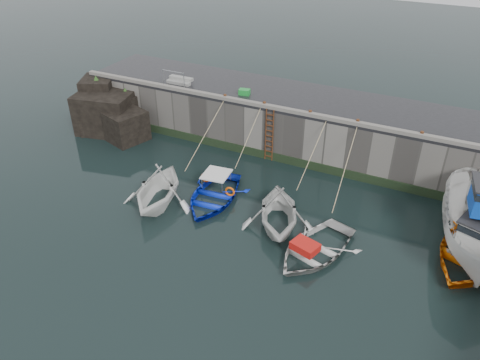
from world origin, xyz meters
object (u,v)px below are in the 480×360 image
at_px(boat_far_white, 477,228).
at_px(bollard_a, 225,97).
at_px(boat_near_navy, 314,252).
at_px(boat_far_orange, 478,248).
at_px(boat_near_blue, 213,199).
at_px(bollard_e, 422,134).
at_px(boat_near_white, 159,202).
at_px(bollard_c, 310,113).
at_px(bollard_d, 358,122).
at_px(fish_crate, 244,92).
at_px(boat_near_blacktrim, 278,225).
at_px(ladder, 269,136).
at_px(bollard_b, 264,104).

bearing_deg(boat_far_white, bollard_a, 156.90).
height_order(boat_near_navy, boat_far_orange, boat_far_orange).
height_order(boat_near_blue, bollard_e, bollard_e).
height_order(boat_near_navy, bollard_e, bollard_e).
xyz_separation_m(boat_near_white, boat_far_orange, (14.74, 2.71, 0.42)).
bearing_deg(bollard_c, bollard_e, 0.00).
bearing_deg(boat_far_white, bollard_e, 122.07).
bearing_deg(bollard_d, boat_near_navy, -87.64).
height_order(boat_far_white, bollard_c, boat_far_white).
height_order(fish_crate, bollard_c, fish_crate).
distance_m(boat_near_blue, boat_far_white, 12.30).
relative_size(bollard_c, bollard_e, 1.00).
relative_size(boat_near_navy, boat_far_orange, 0.61).
bearing_deg(bollard_c, boat_near_blacktrim, -83.37).
bearing_deg(boat_near_blue, ladder, 73.60).
bearing_deg(bollard_e, boat_near_blue, -148.85).
bearing_deg(boat_far_white, boat_far_orange, -58.85).
bearing_deg(boat_far_orange, bollard_e, 148.32).
distance_m(ladder, fish_crate, 3.21).
bearing_deg(bollard_d, bollard_b, 180.00).
relative_size(boat_near_blacktrim, bollard_b, 15.51).
bearing_deg(ladder, boat_near_blue, -100.28).
xyz_separation_m(boat_far_white, bollard_e, (-3.22, 3.81, 2.10)).
bearing_deg(bollard_e, boat_far_orange, -49.91).
xyz_separation_m(boat_far_white, bollard_a, (-14.22, 3.81, 2.10)).
bearing_deg(boat_far_orange, boat_far_white, 147.47).
relative_size(boat_near_blue, bollard_d, 16.48).
height_order(boat_near_blacktrim, boat_far_white, boat_far_white).
distance_m(boat_far_orange, bollard_d, 8.37).
distance_m(bollard_d, bollard_e, 3.20).
distance_m(boat_near_blue, bollard_e, 10.93).
distance_m(fish_crate, bollard_a, 1.33).
bearing_deg(boat_near_white, bollard_c, 37.83).
height_order(boat_near_navy, fish_crate, fish_crate).
xyz_separation_m(ladder, bollard_e, (8.00, 0.34, 1.71)).
relative_size(boat_near_white, boat_far_white, 0.58).
distance_m(fish_crate, bollard_e, 10.34).
bearing_deg(boat_far_orange, ladder, 179.90).
xyz_separation_m(ladder, bollard_c, (2.20, 0.34, 1.71)).
distance_m(boat_far_white, bollard_c, 10.01).
distance_m(boat_near_blacktrim, boat_far_orange, 8.79).
relative_size(fish_crate, bollard_a, 2.27).
distance_m(bollard_a, bollard_c, 5.20).
height_order(boat_far_orange, bollard_d, boat_far_orange).
bearing_deg(bollard_c, bollard_d, 0.00).
distance_m(boat_near_navy, boat_far_orange, 7.02).
distance_m(boat_far_white, bollard_e, 5.41).
bearing_deg(boat_far_white, bollard_d, 141.19).
height_order(boat_near_white, boat_near_navy, boat_near_white).
relative_size(bollard_a, bollard_c, 1.00).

